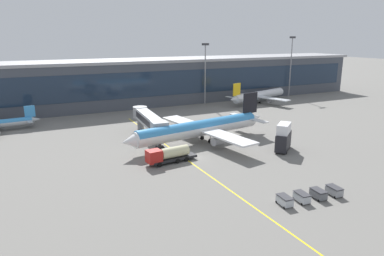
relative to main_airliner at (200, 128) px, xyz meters
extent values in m
plane|color=slate|center=(-6.25, -9.35, -3.63)|extent=(700.00, 700.00, 0.00)
cube|color=yellow|center=(-8.25, -7.35, -3.62)|extent=(0.91, 80.00, 0.01)
cube|color=#424751|center=(-4.39, 55.73, 4.27)|extent=(204.88, 20.94, 15.79)
cube|color=#1E2D42|center=(-4.39, 45.20, 5.06)|extent=(198.73, 0.16, 8.84)
cube|color=#99999E|center=(-4.39, 55.73, 12.67)|extent=(208.97, 21.36, 1.00)
cylinder|color=white|center=(-0.29, -0.05, -0.13)|extent=(34.35, 9.02, 3.64)
cylinder|color=#388CD1|center=(-0.29, -0.05, 0.19)|extent=(33.65, 8.76, 3.49)
cone|color=white|center=(-18.44, -2.96, -0.13)|extent=(4.14, 3.99, 3.46)
cone|color=white|center=(18.03, 2.89, 0.23)|extent=(4.80, 3.75, 3.09)
cube|color=black|center=(16.10, 2.58, 4.42)|extent=(4.73, 1.11, 5.46)
cube|color=white|center=(16.18, -1.09, 0.41)|extent=(2.90, 6.07, 0.24)
cube|color=white|center=(15.03, 6.10, 0.41)|extent=(2.90, 6.07, 0.24)
cube|color=white|center=(2.61, -8.70, -0.41)|extent=(7.02, 14.95, 0.40)
cube|color=white|center=(-0.24, 9.08, -0.41)|extent=(7.02, 14.95, 0.40)
cylinder|color=#939399|center=(1.22, -6.30, -1.71)|extent=(3.08, 2.42, 2.00)
cylinder|color=#939399|center=(-0.82, 6.37, -1.71)|extent=(3.08, 2.42, 2.00)
cylinder|color=black|center=(-12.45, -2.00, -3.13)|extent=(1.05, 0.55, 1.00)
cylinder|color=slate|center=(-12.45, -2.00, -2.29)|extent=(0.20, 0.20, 1.67)
cylinder|color=black|center=(1.99, -1.34, -3.13)|extent=(1.05, 0.55, 1.00)
cylinder|color=slate|center=(1.99, -1.34, -2.29)|extent=(0.20, 0.20, 1.67)
cylinder|color=black|center=(1.47, 1.90, -3.13)|extent=(1.05, 0.55, 1.00)
cylinder|color=slate|center=(1.47, 1.90, -2.29)|extent=(0.20, 0.20, 1.67)
cube|color=#B2B7BC|center=(-9.75, 9.53, 1.17)|extent=(4.34, 18.80, 2.80)
cube|color=#232328|center=(-9.70, 9.52, 1.17)|extent=(4.25, 15.83, 1.54)
cube|color=#9EA3A8|center=(-10.43, 0.24, 1.17)|extent=(3.82, 3.45, 2.94)
cylinder|color=#4C4C51|center=(-10.43, 0.24, -1.93)|extent=(0.70, 0.70, 3.39)
cube|color=#262628|center=(-10.43, 0.24, -3.48)|extent=(1.93, 1.93, 0.30)
cylinder|color=gray|center=(-9.07, 18.82, 1.17)|extent=(3.90, 3.90, 3.08)
cylinder|color=gray|center=(-9.07, 18.82, -1.93)|extent=(1.80, 1.80, 3.39)
cube|color=#232326|center=(-11.23, -9.68, -2.88)|extent=(10.20, 3.48, 0.50)
cube|color=#B21E19|center=(-15.61, -10.12, -1.63)|extent=(3.03, 2.77, 2.50)
cube|color=black|center=(-16.86, -10.25, -1.13)|extent=(0.39, 2.30, 1.12)
cylinder|color=beige|center=(-10.95, -9.66, -1.53)|extent=(6.19, 2.78, 2.20)
cylinder|color=black|center=(-14.93, -11.25, -3.13)|extent=(1.03, 0.45, 1.00)
cylinder|color=black|center=(-15.17, -8.88, -3.13)|extent=(1.03, 0.45, 1.00)
cylinder|color=black|center=(-10.81, -10.84, -3.13)|extent=(1.03, 0.45, 1.00)
cylinder|color=black|center=(-11.05, -8.47, -3.13)|extent=(1.03, 0.45, 1.00)
cylinder|color=black|center=(-8.72, -10.63, -3.13)|extent=(1.03, 0.45, 1.00)
cylinder|color=black|center=(-8.96, -8.26, -3.13)|extent=(1.03, 0.45, 1.00)
cube|color=black|center=(14.06, -13.55, -1.43)|extent=(6.81, 6.29, 3.80)
cube|color=silver|center=(13.80, -13.76, 1.57)|extent=(5.43, 5.10, 2.20)
cylinder|color=black|center=(15.15, -11.15, -3.33)|extent=(0.62, 0.58, 0.60)
cylinder|color=black|center=(16.60, -12.87, -3.33)|extent=(0.62, 0.58, 0.60)
cylinder|color=black|center=(11.51, -14.22, -3.33)|extent=(0.62, 0.58, 0.60)
cylinder|color=black|center=(12.96, -15.94, -3.33)|extent=(0.62, 0.58, 0.60)
cube|color=#B2B7BC|center=(-3.45, -34.75, -2.90)|extent=(1.71, 2.71, 1.10)
cube|color=#333338|center=(-3.45, -34.75, -2.20)|extent=(1.74, 2.77, 0.10)
cylinder|color=black|center=(-4.11, -33.65, -3.45)|extent=(0.15, 0.37, 0.36)
cylinder|color=black|center=(-2.62, -33.77, -3.45)|extent=(0.15, 0.37, 0.36)
cylinder|color=black|center=(-4.28, -35.72, -3.45)|extent=(0.15, 0.37, 0.36)
cylinder|color=black|center=(-2.79, -35.84, -3.45)|extent=(0.15, 0.37, 0.36)
cube|color=#B2B7BC|center=(-0.26, -35.01, -2.90)|extent=(1.71, 2.71, 1.10)
cube|color=#333338|center=(-0.26, -35.01, -2.20)|extent=(1.74, 2.77, 0.10)
cylinder|color=black|center=(-0.92, -33.91, -3.45)|extent=(0.15, 0.37, 0.36)
cylinder|color=black|center=(0.57, -34.03, -3.45)|extent=(0.15, 0.37, 0.36)
cylinder|color=black|center=(-1.09, -35.98, -3.45)|extent=(0.15, 0.37, 0.36)
cylinder|color=black|center=(0.40, -36.10, -3.45)|extent=(0.15, 0.37, 0.36)
cube|color=#595B60|center=(2.93, -35.27, -2.90)|extent=(1.71, 2.71, 1.10)
cube|color=#333338|center=(2.93, -35.27, -2.20)|extent=(1.74, 2.77, 0.10)
cylinder|color=black|center=(2.27, -34.17, -3.45)|extent=(0.15, 0.37, 0.36)
cylinder|color=black|center=(3.76, -34.29, -3.45)|extent=(0.15, 0.37, 0.36)
cylinder|color=black|center=(2.10, -36.24, -3.45)|extent=(0.15, 0.37, 0.36)
cylinder|color=black|center=(3.59, -36.36, -3.45)|extent=(0.15, 0.37, 0.36)
cube|color=gray|center=(6.12, -35.53, -2.90)|extent=(1.71, 2.71, 1.10)
cube|color=#333338|center=(6.12, -35.53, -2.20)|extent=(1.74, 2.77, 0.10)
cylinder|color=black|center=(5.46, -34.43, -3.45)|extent=(0.15, 0.37, 0.36)
cylinder|color=black|center=(6.95, -34.55, -3.45)|extent=(0.15, 0.37, 0.36)
cylinder|color=black|center=(5.29, -36.50, -3.45)|extent=(0.15, 0.37, 0.36)
cylinder|color=black|center=(6.78, -36.62, -3.45)|extent=(0.15, 0.37, 0.36)
cone|color=#B2B7BC|center=(-35.15, 34.16, -1.45)|extent=(2.72, 2.04, 1.83)
cube|color=#388CD1|center=(-36.50, 34.05, 1.02)|extent=(2.80, 0.43, 3.22)
cube|color=#B2B7BC|center=(-36.82, 31.86, -1.34)|extent=(1.39, 3.52, 0.13)
cube|color=#B2B7BC|center=(-37.18, 36.15, -1.34)|extent=(1.39, 3.52, 0.13)
cylinder|color=silver|center=(45.29, 37.50, -0.84)|extent=(28.36, 11.20, 2.97)
cylinder|color=silver|center=(45.29, 37.50, -0.57)|extent=(27.78, 10.92, 2.85)
cone|color=silver|center=(60.04, 41.99, -0.84)|extent=(3.66, 3.56, 2.82)
cone|color=silver|center=(30.41, 32.97, -0.54)|extent=(4.14, 3.45, 2.52)
cube|color=gold|center=(32.02, 33.46, 2.87)|extent=(3.77, 1.38, 4.45)
cube|color=silver|center=(31.64, 36.44, -0.39)|extent=(2.79, 4.97, 0.18)
cube|color=silver|center=(33.36, 30.77, -0.39)|extent=(2.79, 4.97, 0.18)
cube|color=silver|center=(42.05, 44.37, -1.06)|extent=(6.89, 12.58, 0.29)
cube|color=silver|center=(46.43, 29.99, -1.06)|extent=(6.89, 12.58, 0.29)
cylinder|color=#939399|center=(43.39, 42.51, -2.10)|extent=(2.66, 2.23, 1.63)
cylinder|color=#939399|center=(46.50, 32.28, -2.10)|extent=(2.66, 2.23, 1.63)
cylinder|color=black|center=(55.19, 40.51, -3.26)|extent=(0.79, 0.50, 0.73)
cylinder|color=slate|center=(55.19, 40.51, -2.61)|extent=(0.15, 0.15, 1.30)
cylinder|color=black|center=(43.25, 38.27, -3.26)|extent=(0.79, 0.50, 0.73)
cylinder|color=slate|center=(43.25, 38.27, -2.61)|extent=(0.15, 0.15, 1.30)
cylinder|color=black|center=(44.03, 35.72, -3.26)|extent=(0.79, 0.50, 0.73)
cylinder|color=slate|center=(44.03, 35.72, -2.61)|extent=(0.15, 0.15, 1.30)
cylinder|color=gray|center=(65.46, 43.73, 8.54)|extent=(0.44, 0.44, 24.33)
cube|color=#333338|center=(65.46, 43.73, 21.10)|extent=(2.80, 0.50, 0.80)
cylinder|color=gray|center=(24.48, 43.73, 7.32)|extent=(0.44, 0.44, 21.89)
cube|color=#333338|center=(24.48, 43.73, 18.67)|extent=(2.80, 0.50, 0.80)
camera|label=1|loc=(-37.51, -72.39, 21.36)|focal=32.70mm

